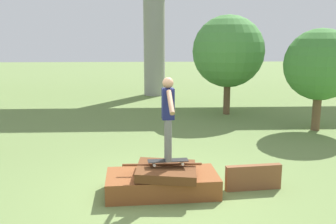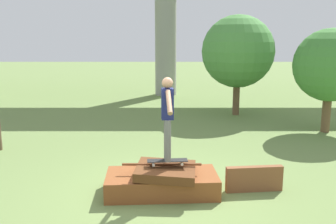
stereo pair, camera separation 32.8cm
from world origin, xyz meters
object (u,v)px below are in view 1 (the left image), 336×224
object	(u,v)px
skateboard	(168,161)
tree_behind_right	(228,51)
skater	(168,113)
tree_behind_left	(320,65)

from	to	relation	value
skateboard	tree_behind_right	xyz separation A→B (m)	(2.69, 7.67, 1.78)
skateboard	skater	world-z (taller)	skater
tree_behind_right	skater	bearing A→B (deg)	-109.30
tree_behind_left	tree_behind_right	world-z (taller)	tree_behind_right
skateboard	tree_behind_left	xyz separation A→B (m)	(5.08, 4.92, 1.45)
skateboard	tree_behind_left	size ratio (longest dim) A/B	0.24
tree_behind_left	tree_behind_right	bearing A→B (deg)	131.07
skater	tree_behind_left	size ratio (longest dim) A/B	0.48
tree_behind_left	skateboard	bearing A→B (deg)	-135.94
skater	skateboard	bearing A→B (deg)	90.00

